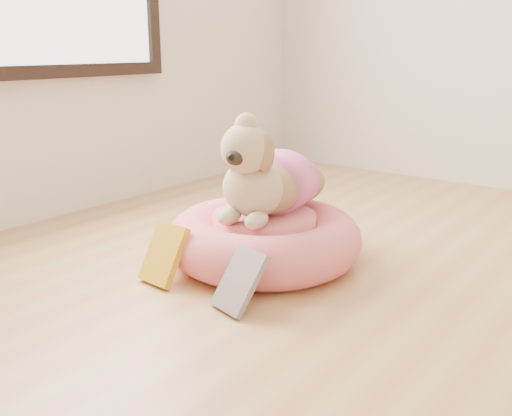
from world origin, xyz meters
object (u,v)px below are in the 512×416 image
Objects in this scene: dog at (267,161)px; book_white at (240,281)px; book_yellow at (164,254)px; pet_bed at (264,238)px.

book_white is at bearing -74.04° from dog.
book_yellow is 0.34m from book_white.
dog is (0.01, 0.01, 0.29)m from pet_bed.
book_yellow is at bearing -113.20° from pet_bed.
pet_bed is 0.39m from book_yellow.
dog is 0.49m from book_yellow.
pet_bed is 0.41m from book_white.
pet_bed is at bearing 70.26° from book_yellow.
book_yellow is 1.03× the size of book_white.
book_yellow is (-0.16, -0.37, -0.28)m from dog.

